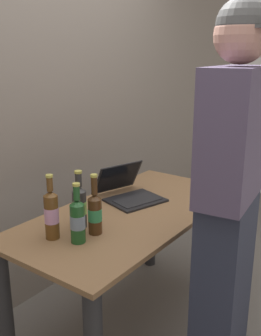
{
  "coord_description": "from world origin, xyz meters",
  "views": [
    {
      "loc": [
        -1.64,
        -1.19,
        1.59
      ],
      "look_at": [
        -0.0,
        0.0,
        0.99
      ],
      "focal_mm": 41.81,
      "sensor_mm": 36.0,
      "label": 1
    }
  ],
  "objects_px": {
    "beer_bottle_amber": "(78,220)",
    "beer_bottle_brown": "(95,212)",
    "beer_bottle_dark": "(79,205)",
    "person_figure": "(229,209)",
    "laptop": "(129,192)",
    "beer_bottle_green": "(51,213)"
  },
  "relations": [
    {
      "from": "beer_bottle_amber",
      "to": "beer_bottle_brown",
      "type": "distance_m",
      "value": 0.12
    },
    {
      "from": "beer_bottle_dark",
      "to": "person_figure",
      "type": "bearing_deg",
      "value": -72.5
    },
    {
      "from": "person_figure",
      "to": "laptop",
      "type": "bearing_deg",
      "value": 70.81
    },
    {
      "from": "beer_bottle_green",
      "to": "beer_bottle_amber",
      "type": "xyz_separation_m",
      "value": [
        0.04,
        -0.13,
        -0.01
      ]
    },
    {
      "from": "beer_bottle_green",
      "to": "person_figure",
      "type": "distance_m",
      "value": 0.81
    },
    {
      "from": "beer_bottle_amber",
      "to": "laptop",
      "type": "bearing_deg",
      "value": 13.79
    },
    {
      "from": "laptop",
      "to": "beer_bottle_amber",
      "type": "height_order",
      "value": "beer_bottle_amber"
    },
    {
      "from": "laptop",
      "to": "beer_bottle_green",
      "type": "height_order",
      "value": "beer_bottle_green"
    },
    {
      "from": "beer_bottle_brown",
      "to": "laptop",
      "type": "bearing_deg",
      "value": 17.32
    },
    {
      "from": "laptop",
      "to": "beer_bottle_green",
      "type": "bearing_deg",
      "value": -178.17
    },
    {
      "from": "beer_bottle_amber",
      "to": "person_figure",
      "type": "xyz_separation_m",
      "value": [
        0.35,
        -0.58,
        0.08
      ]
    },
    {
      "from": "laptop",
      "to": "beer_bottle_dark",
      "type": "xyz_separation_m",
      "value": [
        -0.47,
        -0.04,
        0.07
      ]
    },
    {
      "from": "laptop",
      "to": "beer_bottle_dark",
      "type": "relative_size",
      "value": 1.45
    },
    {
      "from": "beer_bottle_dark",
      "to": "person_figure",
      "type": "distance_m",
      "value": 0.73
    },
    {
      "from": "beer_bottle_dark",
      "to": "person_figure",
      "type": "height_order",
      "value": "person_figure"
    },
    {
      "from": "beer_bottle_brown",
      "to": "beer_bottle_dark",
      "type": "bearing_deg",
      "value": 83.87
    },
    {
      "from": "laptop",
      "to": "person_figure",
      "type": "distance_m",
      "value": 0.78
    },
    {
      "from": "beer_bottle_green",
      "to": "beer_bottle_dark",
      "type": "relative_size",
      "value": 1.07
    },
    {
      "from": "laptop",
      "to": "person_figure",
      "type": "bearing_deg",
      "value": -109.19
    },
    {
      "from": "laptop",
      "to": "beer_bottle_dark",
      "type": "bearing_deg",
      "value": -175.39
    },
    {
      "from": "beer_bottle_brown",
      "to": "person_figure",
      "type": "distance_m",
      "value": 0.63
    },
    {
      "from": "beer_bottle_dark",
      "to": "beer_bottle_brown",
      "type": "relative_size",
      "value": 0.98
    }
  ]
}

